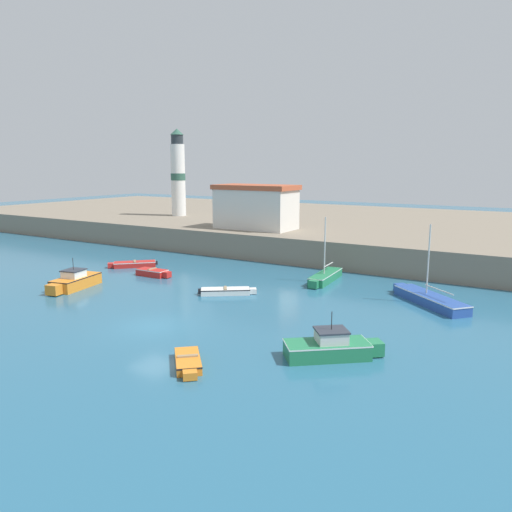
{
  "coord_description": "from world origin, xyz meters",
  "views": [
    {
      "loc": [
        19.53,
        -20.65,
        9.23
      ],
      "look_at": [
        -0.97,
        13.11,
        2.0
      ],
      "focal_mm": 35.0,
      "sensor_mm": 36.0,
      "label": 1
    }
  ],
  "objects": [
    {
      "name": "quay_seawall",
      "position": [
        0.0,
        39.88,
        1.26
      ],
      "size": [
        120.0,
        40.0,
        2.52
      ],
      "primitive_type": "cube",
      "color": "gray",
      "rests_on": "ground"
    },
    {
      "name": "lighthouse",
      "position": [
        -24.0,
        31.11,
        8.01
      ],
      "size": [
        1.92,
        1.92,
        11.37
      ],
      "color": "silver",
      "rests_on": "quay_seawall"
    },
    {
      "name": "dinghy_red_2",
      "position": [
        -9.2,
        9.94,
        0.31
      ],
      "size": [
        3.41,
        1.22,
        0.64
      ],
      "color": "red",
      "rests_on": "ground"
    },
    {
      "name": "dinghy_red_8",
      "position": [
        -13.38,
        11.86,
        0.27
      ],
      "size": [
        3.69,
        3.66,
        0.57
      ],
      "color": "red",
      "rests_on": "ground"
    },
    {
      "name": "dinghy_orange_6",
      "position": [
        5.45,
        -3.57,
        0.23
      ],
      "size": [
        2.81,
        2.97,
        0.5
      ],
      "color": "orange",
      "rests_on": "ground"
    },
    {
      "name": "motorboat_green_5",
      "position": [
        10.7,
        0.87,
        0.53
      ],
      "size": [
        4.55,
        4.04,
        2.33
      ],
      "color": "#237A4C",
      "rests_on": "ground"
    },
    {
      "name": "motorboat_orange_3",
      "position": [
        -11.35,
        3.65,
        0.56
      ],
      "size": [
        2.57,
        5.01,
        2.36
      ],
      "color": "orange",
      "rests_on": "ground"
    },
    {
      "name": "sailboat_green_7",
      "position": [
        3.99,
        15.63,
        0.4
      ],
      "size": [
        1.66,
        5.7,
        5.22
      ],
      "color": "#237A4C",
      "rests_on": "ground"
    },
    {
      "name": "dinghy_white_1",
      "position": [
        -0.48,
        8.21,
        0.24
      ],
      "size": [
        3.77,
        3.05,
        0.51
      ],
      "color": "white",
      "rests_on": "ground"
    },
    {
      "name": "sailboat_blue_4",
      "position": [
        12.65,
        13.1,
        0.39
      ],
      "size": [
        6.02,
        5.49,
        5.38
      ],
      "color": "#284C9E",
      "rests_on": "ground"
    },
    {
      "name": "ground_plane",
      "position": [
        0.0,
        0.0,
        0.0
      ],
      "size": [
        200.0,
        200.0,
        0.0
      ],
      "primitive_type": "plane",
      "color": "#28607F"
    },
    {
      "name": "harbor_shed_near_wharf",
      "position": [
        -8.0,
        24.63,
        4.87
      ],
      "size": [
        8.65,
        4.47,
        4.65
      ],
      "color": "silver",
      "rests_on": "quay_seawall"
    }
  ]
}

